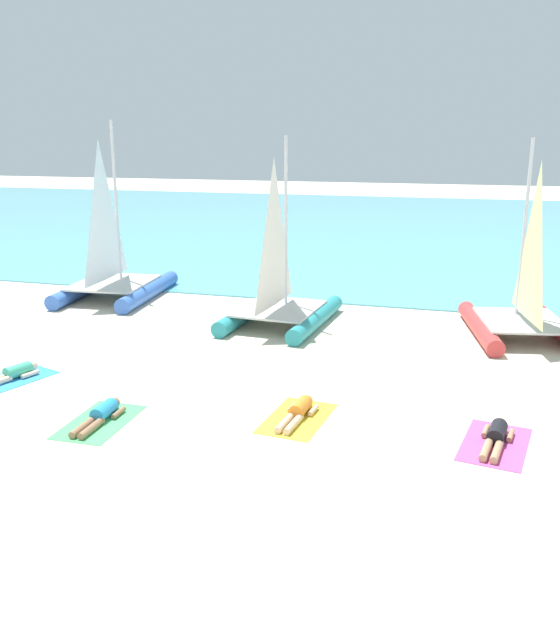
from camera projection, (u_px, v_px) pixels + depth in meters
name	position (u px, v px, depth m)	size (l,w,h in m)	color
ground_plane	(322.00, 319.00, 20.29)	(120.00, 120.00, 0.00)	beige
ocean_water	(401.00, 227.00, 40.59)	(120.00, 40.00, 0.05)	#5BB2C1
sailboat_red	(522.00, 309.00, 18.25)	(3.36, 4.51, 5.32)	#CC3838
sailboat_blue	(113.00, 273.00, 22.69)	(3.27, 4.74, 5.86)	blue
sailboat_teal	(280.00, 298.00, 19.50)	(2.91, 4.29, 5.38)	teal
towel_leftmost	(11.00, 379.00, 15.25)	(1.10, 1.90, 0.01)	#338CD8
sunbather_leftmost	(13.00, 373.00, 15.27)	(0.84, 1.54, 0.30)	#3FB28C
towel_center_left	(100.00, 422.00, 13.00)	(1.10, 1.90, 0.01)	#4CB266
sunbather_center_left	(101.00, 415.00, 13.03)	(0.55, 1.56, 0.30)	#268CCC
towel_center_right	(297.00, 418.00, 13.16)	(1.10, 1.90, 0.01)	yellow
sunbather_center_right	(298.00, 411.00, 13.19)	(0.58, 1.57, 0.30)	orange
towel_rightmost	(495.00, 444.00, 12.06)	(1.10, 1.90, 0.01)	#D84C99
sunbather_rightmost	(496.00, 436.00, 12.09)	(0.65, 1.57, 0.30)	black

